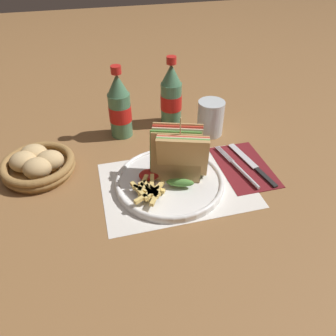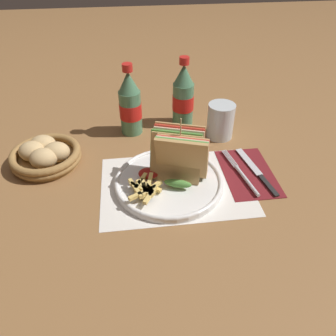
{
  "view_description": "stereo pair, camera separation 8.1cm",
  "coord_description": "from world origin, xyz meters",
  "px_view_note": "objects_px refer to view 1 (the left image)",
  "views": [
    {
      "loc": [
        -0.18,
        -0.6,
        0.54
      ],
      "look_at": [
        -0.02,
        0.02,
        0.04
      ],
      "focal_mm": 35.0,
      "sensor_mm": 36.0,
      "label": 1
    },
    {
      "loc": [
        -0.1,
        -0.62,
        0.54
      ],
      "look_at": [
        -0.02,
        0.02,
        0.04
      ],
      "focal_mm": 35.0,
      "sensor_mm": 36.0,
      "label": 2
    }
  ],
  "objects_px": {
    "club_sandwich": "(180,155)",
    "coke_bottle_near": "(120,107)",
    "bread_basket": "(38,164)",
    "fork": "(240,170)",
    "knife": "(252,164)",
    "plate_main": "(170,182)",
    "coke_bottle_far": "(171,96)",
    "glass_near": "(210,120)"
  },
  "relations": [
    {
      "from": "club_sandwich",
      "to": "coke_bottle_near",
      "type": "distance_m",
      "value": 0.28
    },
    {
      "from": "coke_bottle_near",
      "to": "bread_basket",
      "type": "bearing_deg",
      "value": -150.5
    },
    {
      "from": "bread_basket",
      "to": "club_sandwich",
      "type": "bearing_deg",
      "value": -18.8
    },
    {
      "from": "fork",
      "to": "knife",
      "type": "distance_m",
      "value": 0.05
    },
    {
      "from": "plate_main",
      "to": "club_sandwich",
      "type": "xyz_separation_m",
      "value": [
        0.03,
        0.02,
        0.07
      ]
    },
    {
      "from": "coke_bottle_far",
      "to": "fork",
      "type": "bearing_deg",
      "value": -69.83
    },
    {
      "from": "bread_basket",
      "to": "plate_main",
      "type": "bearing_deg",
      "value": -23.01
    },
    {
      "from": "plate_main",
      "to": "knife",
      "type": "relative_size",
      "value": 1.33
    },
    {
      "from": "coke_bottle_far",
      "to": "glass_near",
      "type": "xyz_separation_m",
      "value": [
        0.1,
        -0.09,
        -0.05
      ]
    },
    {
      "from": "club_sandwich",
      "to": "bread_basket",
      "type": "relative_size",
      "value": 0.88
    },
    {
      "from": "knife",
      "to": "coke_bottle_near",
      "type": "height_order",
      "value": "coke_bottle_near"
    },
    {
      "from": "plate_main",
      "to": "glass_near",
      "type": "height_order",
      "value": "glass_near"
    },
    {
      "from": "plate_main",
      "to": "glass_near",
      "type": "bearing_deg",
      "value": 49.15
    },
    {
      "from": "coke_bottle_far",
      "to": "glass_near",
      "type": "relative_size",
      "value": 2.05
    },
    {
      "from": "coke_bottle_far",
      "to": "bread_basket",
      "type": "relative_size",
      "value": 1.15
    },
    {
      "from": "plate_main",
      "to": "glass_near",
      "type": "distance_m",
      "value": 0.28
    },
    {
      "from": "plate_main",
      "to": "coke_bottle_far",
      "type": "distance_m",
      "value": 0.32
    },
    {
      "from": "club_sandwich",
      "to": "bread_basket",
      "type": "bearing_deg",
      "value": 161.2
    },
    {
      "from": "knife",
      "to": "glass_near",
      "type": "xyz_separation_m",
      "value": [
        -0.05,
        0.19,
        0.04
      ]
    },
    {
      "from": "club_sandwich",
      "to": "plate_main",
      "type": "bearing_deg",
      "value": -149.03
    },
    {
      "from": "knife",
      "to": "bread_basket",
      "type": "height_order",
      "value": "bread_basket"
    },
    {
      "from": "coke_bottle_near",
      "to": "fork",
      "type": "bearing_deg",
      "value": -44.06
    },
    {
      "from": "fork",
      "to": "knife",
      "type": "relative_size",
      "value": 0.96
    },
    {
      "from": "plate_main",
      "to": "coke_bottle_near",
      "type": "distance_m",
      "value": 0.29
    },
    {
      "from": "club_sandwich",
      "to": "bread_basket",
      "type": "xyz_separation_m",
      "value": [
        -0.35,
        0.12,
        -0.05
      ]
    },
    {
      "from": "fork",
      "to": "coke_bottle_near",
      "type": "distance_m",
      "value": 0.39
    },
    {
      "from": "glass_near",
      "to": "bread_basket",
      "type": "xyz_separation_m",
      "value": [
        -0.5,
        -0.07,
        -0.02
      ]
    },
    {
      "from": "coke_bottle_near",
      "to": "glass_near",
      "type": "bearing_deg",
      "value": -12.77
    },
    {
      "from": "fork",
      "to": "coke_bottle_near",
      "type": "relative_size",
      "value": 0.91
    },
    {
      "from": "plate_main",
      "to": "bread_basket",
      "type": "distance_m",
      "value": 0.35
    },
    {
      "from": "knife",
      "to": "glass_near",
      "type": "height_order",
      "value": "glass_near"
    },
    {
      "from": "plate_main",
      "to": "knife",
      "type": "bearing_deg",
      "value": 5.06
    },
    {
      "from": "knife",
      "to": "coke_bottle_far",
      "type": "height_order",
      "value": "coke_bottle_far"
    },
    {
      "from": "coke_bottle_near",
      "to": "glass_near",
      "type": "relative_size",
      "value": 2.05
    },
    {
      "from": "club_sandwich",
      "to": "fork",
      "type": "height_order",
      "value": "club_sandwich"
    },
    {
      "from": "plate_main",
      "to": "coke_bottle_near",
      "type": "height_order",
      "value": "coke_bottle_near"
    },
    {
      "from": "fork",
      "to": "glass_near",
      "type": "distance_m",
      "value": 0.21
    },
    {
      "from": "fork",
      "to": "plate_main",
      "type": "bearing_deg",
      "value": 171.45
    },
    {
      "from": "knife",
      "to": "fork",
      "type": "bearing_deg",
      "value": -168.68
    },
    {
      "from": "bread_basket",
      "to": "coke_bottle_near",
      "type": "bearing_deg",
      "value": 29.5
    },
    {
      "from": "knife",
      "to": "coke_bottle_near",
      "type": "bearing_deg",
      "value": 131.94
    },
    {
      "from": "coke_bottle_near",
      "to": "coke_bottle_far",
      "type": "distance_m",
      "value": 0.17
    }
  ]
}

